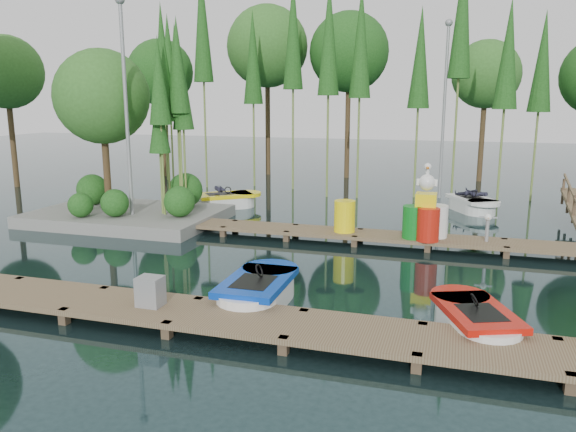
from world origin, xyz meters
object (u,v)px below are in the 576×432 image
(island, at_px, (120,127))
(utility_cabinet, at_px, (150,291))
(drum_cluster, at_px, (426,217))
(boat_blue, at_px, (258,292))
(boat_yellow_far, at_px, (226,200))
(boat_red, at_px, (475,322))
(yellow_barrel, at_px, (345,216))

(island, distance_m, utility_cabinet, 9.95)
(utility_cabinet, xyz_separation_m, drum_cluster, (4.62, 6.84, 0.34))
(utility_cabinet, distance_m, drum_cluster, 8.27)
(boat_blue, height_order, boat_yellow_far, boat_yellow_far)
(island, bearing_deg, drum_cluster, -5.28)
(boat_blue, distance_m, boat_red, 4.22)
(boat_red, height_order, boat_yellow_far, boat_yellow_far)
(drum_cluster, bearing_deg, boat_red, -77.88)
(island, distance_m, boat_yellow_far, 4.88)
(boat_blue, bearing_deg, yellow_barrel, 82.41)
(boat_yellow_far, height_order, yellow_barrel, boat_yellow_far)
(yellow_barrel, bearing_deg, boat_blue, -96.73)
(boat_blue, bearing_deg, island, 137.81)
(island, xyz_separation_m, yellow_barrel, (7.92, -0.79, -2.42))
(boat_red, bearing_deg, utility_cabinet, 168.91)
(boat_blue, relative_size, yellow_barrel, 2.90)
(boat_blue, height_order, boat_red, boat_blue)
(boat_red, height_order, yellow_barrel, yellow_barrel)
(island, xyz_separation_m, drum_cluster, (10.25, -0.95, -2.26))
(boat_blue, xyz_separation_m, drum_cluster, (2.99, 5.44, 0.66))
(yellow_barrel, relative_size, drum_cluster, 0.44)
(boat_red, xyz_separation_m, yellow_barrel, (-3.56, 5.88, 0.53))
(boat_yellow_far, bearing_deg, yellow_barrel, -53.35)
(boat_red, distance_m, boat_yellow_far, 13.23)
(island, bearing_deg, boat_yellow_far, 50.69)
(boat_yellow_far, relative_size, yellow_barrel, 3.02)
(island, height_order, yellow_barrel, island)
(boat_red, relative_size, utility_cabinet, 4.66)
(boat_blue, bearing_deg, utility_cabinet, -140.21)
(boat_red, distance_m, yellow_barrel, 6.89)
(island, xyz_separation_m, boat_red, (11.47, -6.67, -2.95))
(island, bearing_deg, utility_cabinet, -54.19)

